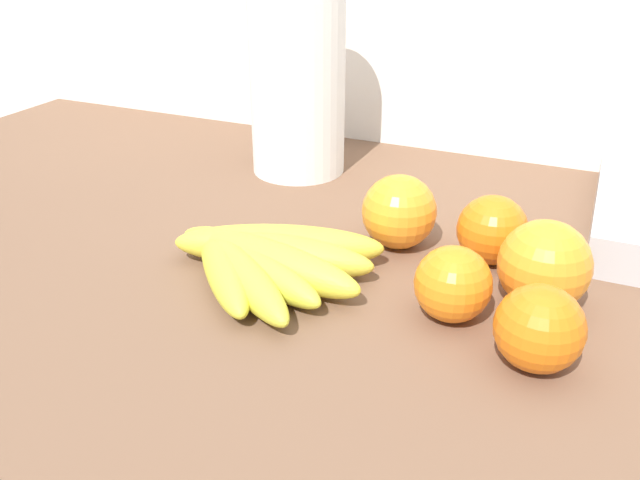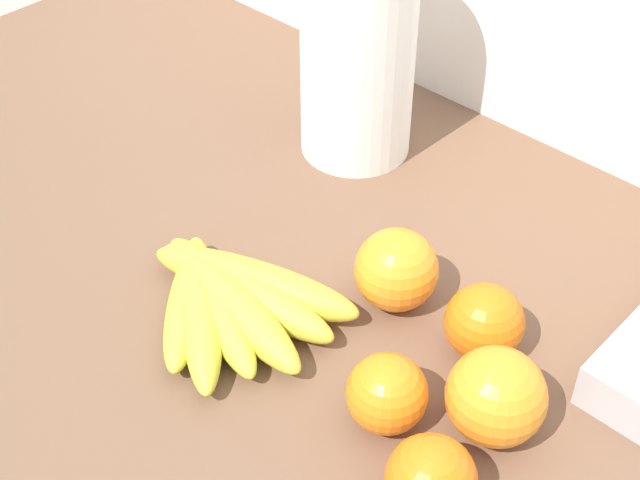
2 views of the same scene
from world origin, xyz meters
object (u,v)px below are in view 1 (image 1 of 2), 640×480
Objects in this scene: orange_front at (399,212)px; paper_towel_roll at (297,76)px; orange_back_right at (453,284)px; orange_right at (492,230)px; orange_far_right at (544,265)px; banana_bunch at (260,259)px; orange_back_left at (539,328)px.

paper_towel_roll reaches higher than orange_front.
orange_back_right is 0.40m from paper_towel_roll.
orange_back_right is at bearing -95.59° from orange_right.
orange_far_right is at bearing -32.75° from paper_towel_roll.
orange_front is at bearing -39.92° from paper_towel_roll.
paper_towel_roll is (-0.29, 0.16, 0.09)m from orange_right.
orange_back_right is at bearing 1.84° from banana_bunch.
orange_back_left is at bearing -27.96° from orange_back_right.
paper_towel_roll is (-0.35, 0.31, 0.09)m from orange_back_left.
orange_back_right is at bearing -44.68° from paper_towel_roll.
orange_right is 0.86× the size of orange_far_right.
orange_far_right is (0.06, -0.06, 0.01)m from orange_right.
orange_right is (0.20, 0.12, 0.02)m from banana_bunch.
orange_far_right is at bearing 37.42° from orange_back_right.
orange_front reaches higher than orange_back_left.
orange_far_right is (0.25, 0.06, 0.02)m from banana_bunch.
orange_far_right is at bearing -21.67° from orange_front.
orange_far_right reaches higher than orange_back_right.
orange_far_right reaches higher than banana_bunch.
banana_bunch is at bearing -130.44° from orange_front.
orange_front is 0.16m from orange_far_right.
paper_towel_roll is at bearing 138.33° from orange_back_left.
orange_right is at bearing 2.44° from orange_front.
orange_far_right is 0.09m from orange_back_left.
orange_far_right is at bearing 94.98° from orange_back_left.
orange_back_right is (0.08, -0.11, -0.01)m from orange_front.
orange_right is 0.17m from orange_back_left.
orange_far_right reaches higher than orange_right.
orange_far_right is 0.29× the size of paper_towel_roll.
orange_back_right reaches higher than banana_bunch.
banana_bunch is 3.10× the size of orange_back_left.
orange_right is 0.09m from orange_far_right.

